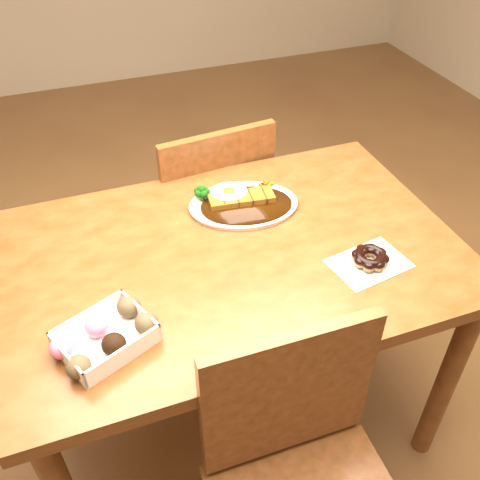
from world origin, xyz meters
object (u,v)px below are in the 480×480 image
object	(u,v)px
pon_de_ring	(370,258)
chair_far	(207,212)
table	(234,277)
katsu_curry_plate	(242,202)
donut_box	(105,336)

from	to	relation	value
pon_de_ring	chair_far	bearing A→B (deg)	108.04
chair_far	pon_de_ring	size ratio (longest dim) A/B	4.05
table	chair_far	bearing A→B (deg)	81.38
table	katsu_curry_plate	world-z (taller)	katsu_curry_plate
katsu_curry_plate	pon_de_ring	size ratio (longest dim) A/B	1.63
pon_de_ring	table	bearing A→B (deg)	151.33
chair_far	donut_box	bearing A→B (deg)	53.01
table	pon_de_ring	world-z (taller)	pon_de_ring
chair_far	pon_de_ring	distance (m)	0.80
pon_de_ring	katsu_curry_plate	bearing A→B (deg)	122.72
katsu_curry_plate	pon_de_ring	xyz separation A→B (m)	(0.22, -0.35, 0.00)
table	pon_de_ring	bearing A→B (deg)	-28.67
donut_box	table	bearing A→B (deg)	28.85
katsu_curry_plate	pon_de_ring	bearing A→B (deg)	-57.28
table	pon_de_ring	distance (m)	0.37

